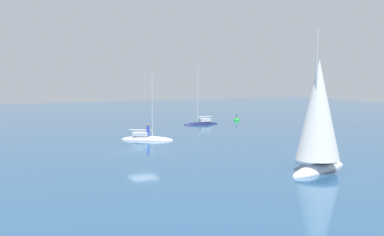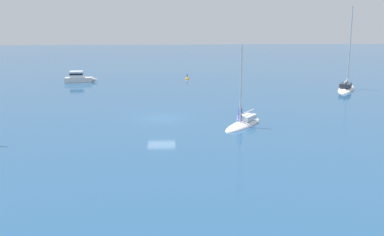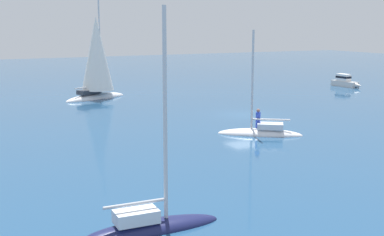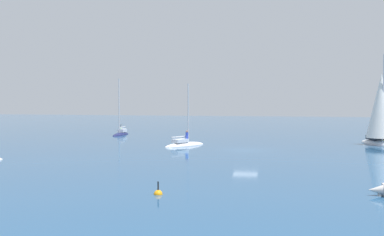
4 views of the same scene
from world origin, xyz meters
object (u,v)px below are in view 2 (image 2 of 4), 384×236
at_px(sailboat, 243,124).
at_px(powerboat, 79,78).
at_px(yacht_1, 346,88).
at_px(mooring_buoy, 187,79).

bearing_deg(sailboat, powerboat, -107.80).
relative_size(powerboat, yacht_1, 0.43).
bearing_deg(mooring_buoy, powerboat, 7.66).
height_order(sailboat, powerboat, sailboat).
bearing_deg(mooring_buoy, sailboat, 97.98).
bearing_deg(yacht_1, powerboat, 104.34).
height_order(yacht_1, mooring_buoy, yacht_1).
bearing_deg(sailboat, yacht_1, 174.38).
bearing_deg(powerboat, yacht_1, -14.75).
relative_size(sailboat, powerboat, 1.67).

